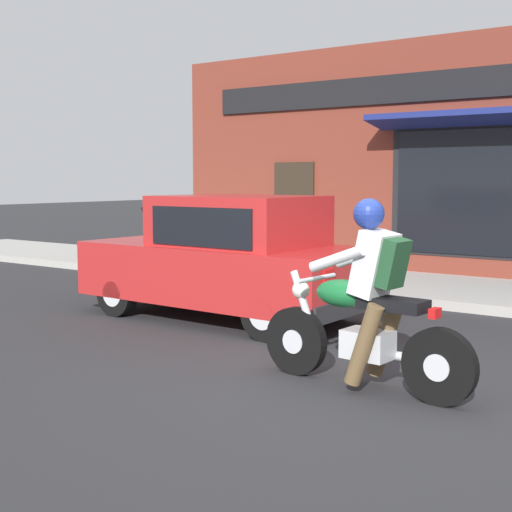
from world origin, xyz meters
name	(u,v)px	position (x,y,z in m)	size (l,w,h in m)	color
ground_plane	(345,390)	(0.00, 0.00, 0.00)	(80.00, 80.00, 0.00)	#2B2B2D
sidewalk_curb	(338,280)	(5.31, 3.00, 0.07)	(2.60, 22.00, 0.14)	#ADAAA3
storefront_building	(461,159)	(6.84, 1.47, 2.11)	(1.25, 11.57, 4.20)	maroon
motorcycle_with_rider	(365,310)	(0.12, -0.12, 0.68)	(0.59, 2.02, 1.62)	black
car_hatchback	(227,259)	(1.87, 2.70, 0.77)	(1.72, 3.82, 1.57)	black
traffic_cone	(331,260)	(5.10, 3.02, 0.43)	(0.36, 0.36, 0.60)	black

